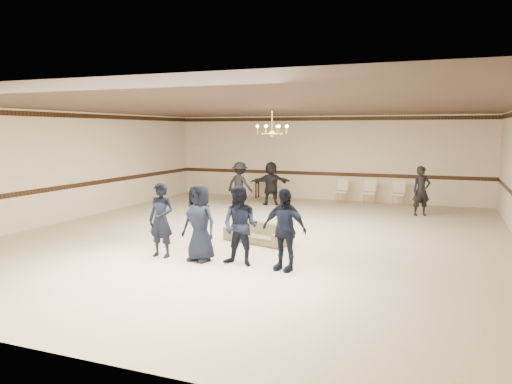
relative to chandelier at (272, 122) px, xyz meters
The scene contains 16 objects.
room 1.62m from the chandelier, 90.00° to the right, with size 12.01×14.01×3.21m.
chair_rail 6.27m from the chandelier, 90.00° to the left, with size 12.00×0.02×0.14m, color black.
crown_molding 5.99m from the chandelier, 90.00° to the left, with size 12.00×0.02×0.14m, color black.
chandelier is the anchor object (origin of this frame).
boy_a 4.36m from the chandelier, 107.48° to the right, with size 0.57×0.38×1.57m, color black.
boy_b 4.22m from the chandelier, 93.92° to the right, with size 0.77×0.50×1.57m, color black.
boy_c 4.26m from the chandelier, 79.92° to the right, with size 0.76×0.59×1.57m, color black.
boy_d 4.49m from the chandelier, 67.02° to the right, with size 0.92×0.38×1.57m, color black.
settee 3.14m from the chandelier, 81.71° to the right, with size 1.63×0.64×0.48m, color #756D4E.
adult_left 4.55m from the chandelier, 125.63° to the left, with size 1.00×0.58×1.55m, color black.
adult_mid 4.73m from the chandelier, 110.02° to the left, with size 1.44×0.46×1.55m, color black.
adult_right 5.53m from the chandelier, 44.42° to the left, with size 0.57×0.37×1.55m, color black.
banquet_chair_left 5.87m from the chandelier, 81.17° to the left, with size 0.43×0.43×0.89m, color beige, non-canonical shape.
banquet_chair_mid 6.09m from the chandelier, 70.97° to the left, with size 0.43×0.43×0.89m, color beige, non-canonical shape.
banquet_chair_right 6.46m from the chandelier, 61.88° to the left, with size 0.43×0.43×0.89m, color beige, non-canonical shape.
console_table 6.41m from the chandelier, 111.70° to the left, with size 0.85×0.36×0.71m, color black.
Camera 1 is at (4.36, -11.26, 2.64)m, focal length 34.24 mm.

